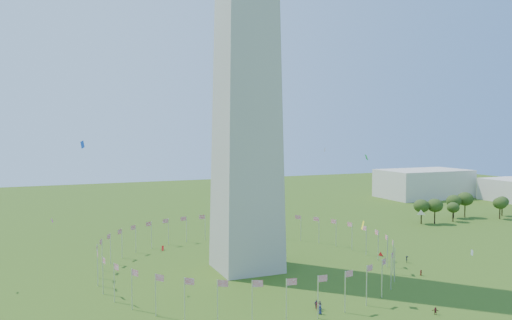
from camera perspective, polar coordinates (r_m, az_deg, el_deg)
The scene contains 5 objects.
flag_ring at distance 142.00m, azimuth -1.08°, elevation -10.59°, with size 80.24×80.24×9.00m.
gov_building_east_a at distance 305.37m, azimuth 18.60°, elevation -2.56°, with size 50.00×30.00×16.00m, color beige.
crowd at distance 106.63m, azimuth 10.75°, elevation -17.50°, with size 101.26×63.68×2.00m.
kites_aloft at distance 117.98m, azimuth 9.10°, elevation -5.01°, with size 118.63×71.77×41.10m.
tree_line_east at distance 234.11m, azimuth 22.21°, elevation -5.16°, with size 53.20×15.69×11.12m.
Camera 1 is at (-50.62, -78.14, 38.89)m, focal length 35.00 mm.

